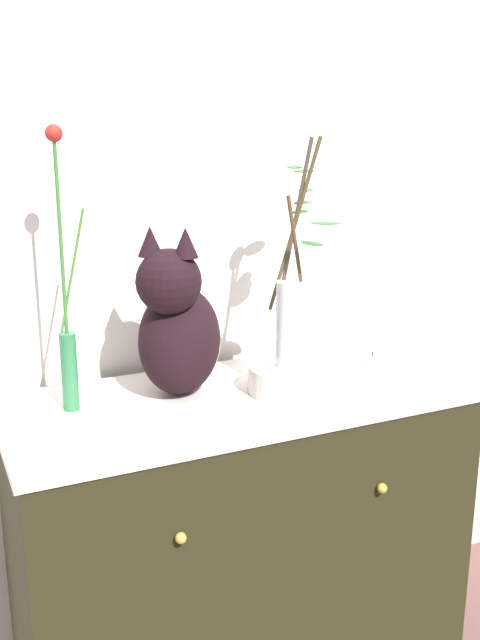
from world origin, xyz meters
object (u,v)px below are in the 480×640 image
object	(u,v)px
vase_glass_clear	(293,307)
candle_pillar	(371,374)
vase_slim_green	(67,326)
cat_sitting	(178,326)
sideboard	(240,550)
bowl_porcelain	(290,378)

from	to	relation	value
vase_glass_clear	candle_pillar	bearing A→B (deg)	-26.86
vase_slim_green	cat_sitting	bearing A→B (deg)	-1.69
cat_sitting	candle_pillar	size ratio (longest dim) A/B	4.01
vase_slim_green	candle_pillar	size ratio (longest dim) A/B	6.14
candle_pillar	sideboard	bearing A→B (deg)	156.82
cat_sitting	candle_pillar	xyz separation A→B (m)	(0.42, -0.18, -0.12)
bowl_porcelain	vase_glass_clear	world-z (taller)	vase_glass_clear
cat_sitting	vase_glass_clear	distance (m)	0.27
bowl_porcelain	candle_pillar	world-z (taller)	candle_pillar
vase_glass_clear	candle_pillar	xyz separation A→B (m)	(0.17, -0.09, -0.16)
cat_sitting	bowl_porcelain	xyz separation A→B (m)	(0.25, -0.10, -0.13)
sideboard	cat_sitting	bearing A→B (deg)	156.62
bowl_porcelain	candle_pillar	distance (m)	0.19
sideboard	candle_pillar	xyz separation A→B (m)	(0.29, -0.12, 0.47)
bowl_porcelain	candle_pillar	xyz separation A→B (m)	(0.17, -0.08, 0.01)
sideboard	vase_glass_clear	distance (m)	0.64
candle_pillar	cat_sitting	bearing A→B (deg)	156.76
vase_slim_green	candle_pillar	xyz separation A→B (m)	(0.67, -0.19, -0.15)
sideboard	candle_pillar	bearing A→B (deg)	-23.18
bowl_porcelain	cat_sitting	bearing A→B (deg)	158.53
cat_sitting	bowl_porcelain	world-z (taller)	cat_sitting
cat_sitting	vase_glass_clear	xyz separation A→B (m)	(0.25, -0.09, 0.04)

